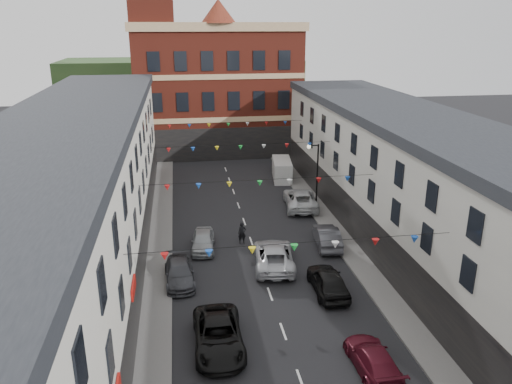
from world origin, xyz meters
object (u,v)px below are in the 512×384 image
car_left_e (203,241)px  pedestrian (242,233)px  white_van (282,170)px  car_left_d (180,273)px  car_right_e (327,237)px  car_right_f (300,199)px  car_right_c (373,359)px  moving_car (274,255)px  street_lamp (315,168)px  car_left_c (218,335)px  car_right_d (328,281)px

car_left_e → pedestrian: bearing=16.8°
white_van → car_left_d: bearing=-110.4°
car_right_e → car_right_f: (0.00, 8.34, 0.06)m
car_right_f → car_right_c: bearing=92.0°
car_right_c → moving_car: moving_car is taller
car_left_e → pedestrian: pedestrian is taller
street_lamp → car_left_d: bearing=-136.1°
moving_car → car_left_c: bearing=69.2°
car_left_d → car_right_d: size_ratio=0.97×
street_lamp → car_left_e: size_ratio=1.46×
car_right_d → pedestrian: pedestrian is taller
car_right_d → car_right_f: 15.08m
car_right_d → pedestrian: (-4.34, 8.04, 0.05)m
car_right_e → car_left_e: bearing=1.3°
car_right_c → white_van: bearing=-94.5°
street_lamp → car_right_e: 8.40m
car_right_e → car_right_f: size_ratio=0.78×
car_right_c → car_right_e: bearing=-98.5°
car_left_e → car_right_f: (9.22, 7.52, 0.12)m
car_right_e → pedestrian: bearing=-6.5°
moving_car → street_lamp: bearing=-111.3°
car_right_e → moving_car: 5.22m
car_left_c → car_right_d: size_ratio=1.16×
car_right_c → car_right_e: car_right_e is taller
car_right_e → car_right_f: 8.34m
white_van → pedestrian: 16.89m
street_lamp → white_van: bearing=95.8°
white_van → car_left_c: bearing=-100.5°
car_right_c → car_right_f: 22.53m
car_left_e → car_right_c: car_left_e is taller
car_left_d → white_van: 23.71m
car_left_e → car_right_f: 11.90m
pedestrian → car_right_c: bearing=-78.0°
car_left_e → pedestrian: 3.05m
car_left_c → car_right_f: (9.10, 19.50, 0.07)m
street_lamp → car_left_e: (-10.27, -6.90, -3.20)m
street_lamp → moving_car: 12.13m
car_left_c → car_left_e: car_left_c is taller
car_right_d → car_right_f: car_right_f is taller
car_left_d → moving_car: (6.46, 1.28, 0.14)m
car_left_e → street_lamp: bearing=39.3°
car_right_f → moving_car: car_right_f is taller
car_left_c → pedestrian: (2.86, 12.59, 0.09)m
street_lamp → pedestrian: 10.10m
white_van → car_right_c: bearing=-86.2°
car_right_f → pedestrian: 9.31m
street_lamp → moving_car: bearing=-118.5°
car_left_c → car_right_c: car_left_c is taller
street_lamp → car_left_c: bearing=-118.3°
car_right_d → white_van: (2.00, 23.70, 0.27)m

